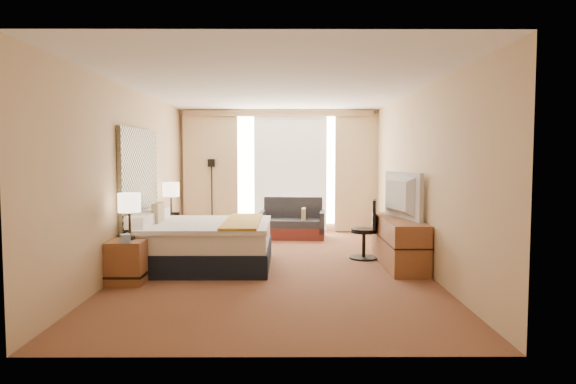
{
  "coord_description": "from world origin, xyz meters",
  "views": [
    {
      "loc": [
        0.15,
        -7.54,
        1.62
      ],
      "look_at": [
        0.19,
        0.4,
        1.07
      ],
      "focal_mm": 32.0,
      "sensor_mm": 36.0,
      "label": 1
    }
  ],
  "objects_px": {
    "nightstand_left": "(128,261)",
    "television": "(395,195)",
    "floor_lamp": "(212,181)",
    "nightstand_right": "(171,232)",
    "media_dresser": "(399,242)",
    "bed": "(203,243)",
    "lamp_right": "(171,190)",
    "lamp_left": "(129,204)",
    "desk_chair": "(367,233)",
    "loveseat": "(293,225)"
  },
  "relations": [
    {
      "from": "nightstand_left",
      "to": "television",
      "type": "height_order",
      "value": "television"
    },
    {
      "from": "bed",
      "to": "television",
      "type": "height_order",
      "value": "television"
    },
    {
      "from": "bed",
      "to": "lamp_right",
      "type": "height_order",
      "value": "lamp_right"
    },
    {
      "from": "desk_chair",
      "to": "television",
      "type": "distance_m",
      "value": 0.84
    },
    {
      "from": "bed",
      "to": "nightstand_left",
      "type": "bearing_deg",
      "value": -129.47
    },
    {
      "from": "floor_lamp",
      "to": "lamp_left",
      "type": "height_order",
      "value": "floor_lamp"
    },
    {
      "from": "desk_chair",
      "to": "lamp_left",
      "type": "distance_m",
      "value": 3.65
    },
    {
      "from": "nightstand_left",
      "to": "bed",
      "type": "height_order",
      "value": "bed"
    },
    {
      "from": "media_dresser",
      "to": "television",
      "type": "bearing_deg",
      "value": 142.07
    },
    {
      "from": "nightstand_left",
      "to": "lamp_left",
      "type": "bearing_deg",
      "value": 61.89
    },
    {
      "from": "loveseat",
      "to": "desk_chair",
      "type": "bearing_deg",
      "value": -56.28
    },
    {
      "from": "television",
      "to": "lamp_right",
      "type": "bearing_deg",
      "value": 56.35
    },
    {
      "from": "media_dresser",
      "to": "bed",
      "type": "relative_size",
      "value": 0.93
    },
    {
      "from": "nightstand_right",
      "to": "bed",
      "type": "relative_size",
      "value": 0.29
    },
    {
      "from": "media_dresser",
      "to": "television",
      "type": "relative_size",
      "value": 1.52
    },
    {
      "from": "lamp_left",
      "to": "television",
      "type": "height_order",
      "value": "television"
    },
    {
      "from": "loveseat",
      "to": "lamp_left",
      "type": "relative_size",
      "value": 2.21
    },
    {
      "from": "nightstand_right",
      "to": "media_dresser",
      "type": "distance_m",
      "value": 3.97
    },
    {
      "from": "nightstand_left",
      "to": "television",
      "type": "relative_size",
      "value": 0.46
    },
    {
      "from": "nightstand_left",
      "to": "floor_lamp",
      "type": "bearing_deg",
      "value": 84.06
    },
    {
      "from": "media_dresser",
      "to": "television",
      "type": "xyz_separation_m",
      "value": [
        -0.05,
        0.04,
        0.69
      ]
    },
    {
      "from": "desk_chair",
      "to": "lamp_right",
      "type": "bearing_deg",
      "value": 175.12
    },
    {
      "from": "lamp_right",
      "to": "television",
      "type": "height_order",
      "value": "television"
    },
    {
      "from": "loveseat",
      "to": "television",
      "type": "height_order",
      "value": "television"
    },
    {
      "from": "media_dresser",
      "to": "loveseat",
      "type": "relative_size",
      "value": 1.35
    },
    {
      "from": "desk_chair",
      "to": "lamp_left",
      "type": "height_order",
      "value": "lamp_left"
    },
    {
      "from": "bed",
      "to": "media_dresser",
      "type": "bearing_deg",
      "value": 1.32
    },
    {
      "from": "television",
      "to": "nightstand_right",
      "type": "bearing_deg",
      "value": 56.68
    },
    {
      "from": "lamp_right",
      "to": "television",
      "type": "relative_size",
      "value": 0.51
    },
    {
      "from": "nightstand_right",
      "to": "lamp_left",
      "type": "xyz_separation_m",
      "value": [
        0.02,
        -2.46,
        0.74
      ]
    },
    {
      "from": "loveseat",
      "to": "desk_chair",
      "type": "relative_size",
      "value": 1.42
    },
    {
      "from": "floor_lamp",
      "to": "lamp_right",
      "type": "bearing_deg",
      "value": -104.02
    },
    {
      "from": "desk_chair",
      "to": "bed",
      "type": "bearing_deg",
      "value": -155.81
    },
    {
      "from": "lamp_right",
      "to": "lamp_left",
      "type": "bearing_deg",
      "value": -89.44
    },
    {
      "from": "loveseat",
      "to": "desk_chair",
      "type": "xyz_separation_m",
      "value": [
        1.15,
        -2.1,
        0.15
      ]
    },
    {
      "from": "lamp_left",
      "to": "desk_chair",
      "type": "bearing_deg",
      "value": 24.34
    },
    {
      "from": "nightstand_left",
      "to": "lamp_right",
      "type": "bearing_deg",
      "value": 90.07
    },
    {
      "from": "lamp_left",
      "to": "television",
      "type": "bearing_deg",
      "value": 16.13
    },
    {
      "from": "nightstand_right",
      "to": "television",
      "type": "bearing_deg",
      "value": -21.14
    },
    {
      "from": "media_dresser",
      "to": "loveseat",
      "type": "xyz_separation_m",
      "value": [
        -1.54,
        2.58,
        -0.09
      ]
    },
    {
      "from": "nightstand_right",
      "to": "floor_lamp",
      "type": "xyz_separation_m",
      "value": [
        0.45,
        1.85,
        0.83
      ]
    },
    {
      "from": "nightstand_left",
      "to": "desk_chair",
      "type": "distance_m",
      "value": 3.64
    },
    {
      "from": "floor_lamp",
      "to": "media_dresser",
      "type": "bearing_deg",
      "value": -45.46
    },
    {
      "from": "floor_lamp",
      "to": "nightstand_right",
      "type": "bearing_deg",
      "value": -103.75
    },
    {
      "from": "nightstand_right",
      "to": "loveseat",
      "type": "bearing_deg",
      "value": 27.64
    },
    {
      "from": "floor_lamp",
      "to": "lamp_right",
      "type": "relative_size",
      "value": 2.56
    },
    {
      "from": "loveseat",
      "to": "floor_lamp",
      "type": "xyz_separation_m",
      "value": [
        -1.7,
        0.72,
        0.84
      ]
    },
    {
      "from": "loveseat",
      "to": "lamp_left",
      "type": "bearing_deg",
      "value": -115.68
    },
    {
      "from": "desk_chair",
      "to": "television",
      "type": "relative_size",
      "value": 0.79
    },
    {
      "from": "nightstand_left",
      "to": "lamp_left",
      "type": "height_order",
      "value": "lamp_left"
    }
  ]
}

